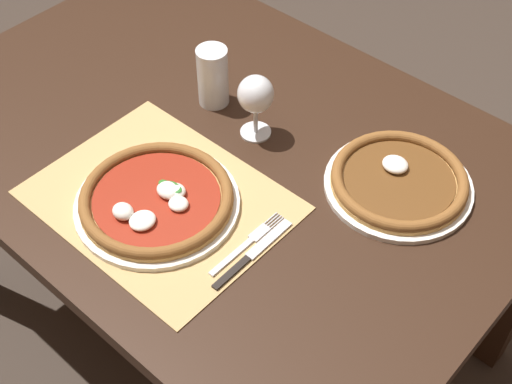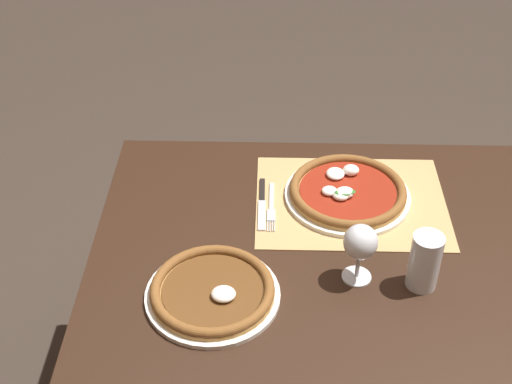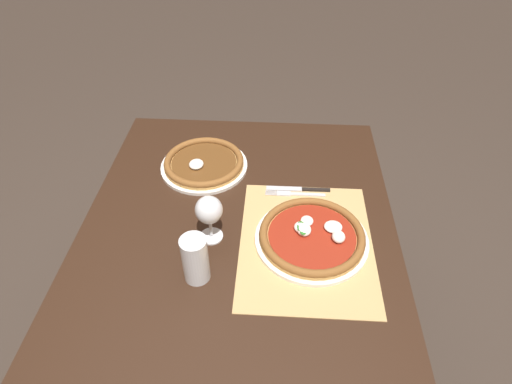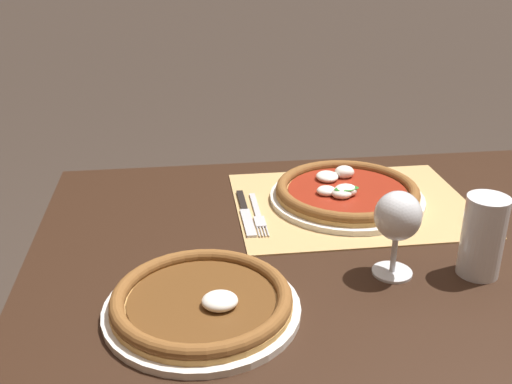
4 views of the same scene
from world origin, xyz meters
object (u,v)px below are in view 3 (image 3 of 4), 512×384
Objects in this scene: pizza_near at (312,236)px; wine_glass at (209,212)px; pint_glass at (195,260)px; fork at (295,194)px; pizza_far at (204,163)px; knife at (298,189)px.

pizza_near is 0.31m from wine_glass.
fork is at bearing -37.60° from pint_glass.
wine_glass is 0.15m from pint_glass.
wine_glass is 1.07× the size of pint_glass.
pizza_near is 0.35m from pint_glass.
pizza_far is 0.35m from knife.
pizza_far is at bearing 67.98° from fork.
knife is at bearing -107.57° from pizza_far.
pizza_far is (0.33, 0.37, -0.00)m from pizza_near.
wine_glass is (-0.33, -0.07, 0.09)m from pizza_far.
wine_glass reaches higher than knife.
pint_glass is (-0.15, 0.02, -0.04)m from wine_glass.
pizza_far is at bearing 72.43° from knife.
pint_glass is at bearing 114.85° from pizza_near.
wine_glass is at bearing -6.92° from pint_glass.
pint_glass reaches higher than fork.
knife is (0.37, -0.28, -0.06)m from pint_glass.
wine_glass is at bearing 130.89° from knife.
wine_glass is at bearing -167.75° from pizza_far.
knife is at bearing -24.24° from fork.
pizza_near reaches higher than pizza_far.
fork is at bearing 155.76° from knife.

